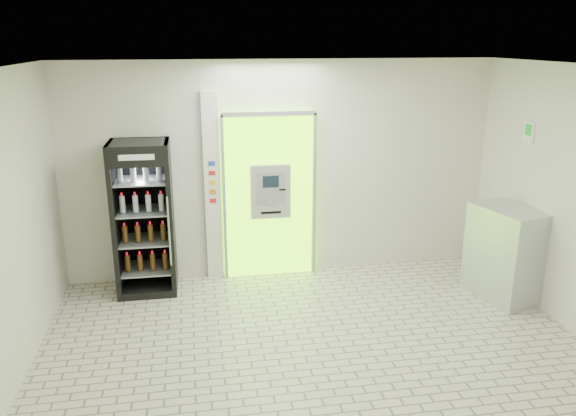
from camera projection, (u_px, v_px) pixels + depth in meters
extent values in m
plane|color=#BCB29C|center=(322.00, 361.00, 5.90)|extent=(6.00, 6.00, 0.00)
plane|color=silver|center=(282.00, 170.00, 7.82)|extent=(6.00, 0.00, 6.00)
plane|color=silver|center=(429.00, 370.00, 3.11)|extent=(6.00, 0.00, 6.00)
plane|color=white|center=(327.00, 69.00, 5.03)|extent=(6.00, 6.00, 0.00)
cube|color=#70E905|center=(269.00, 196.00, 7.83)|extent=(1.20, 0.12, 2.30)
cube|color=gray|center=(269.00, 114.00, 7.43)|extent=(1.28, 0.04, 0.06)
cube|color=gray|center=(224.00, 199.00, 7.66)|extent=(0.04, 0.04, 2.30)
cube|color=gray|center=(314.00, 195.00, 7.86)|extent=(0.04, 0.04, 2.30)
cube|color=black|center=(277.00, 241.00, 7.98)|extent=(0.62, 0.01, 0.67)
cube|color=black|center=(244.00, 138.00, 7.48)|extent=(0.22, 0.01, 0.18)
cube|color=#B1B5B9|center=(270.00, 191.00, 7.69)|extent=(0.55, 0.12, 0.75)
cube|color=black|center=(271.00, 182.00, 7.59)|extent=(0.22, 0.01, 0.16)
cube|color=gray|center=(271.00, 201.00, 7.67)|extent=(0.16, 0.01, 0.12)
cube|color=black|center=(282.00, 190.00, 7.65)|extent=(0.09, 0.01, 0.02)
cube|color=black|center=(271.00, 213.00, 7.72)|extent=(0.28, 0.01, 0.03)
cube|color=silver|center=(212.00, 188.00, 7.67)|extent=(0.22, 0.10, 2.60)
cube|color=#193FB2|center=(212.00, 164.00, 7.52)|extent=(0.09, 0.01, 0.06)
cube|color=red|center=(212.00, 173.00, 7.56)|extent=(0.09, 0.01, 0.06)
cube|color=yellow|center=(212.00, 182.00, 7.59)|extent=(0.09, 0.01, 0.06)
cube|color=orange|center=(213.00, 192.00, 7.63)|extent=(0.09, 0.01, 0.06)
cube|color=red|center=(213.00, 201.00, 7.67)|extent=(0.09, 0.01, 0.06)
cube|color=black|center=(144.00, 218.00, 7.32)|extent=(0.76, 0.69, 2.02)
cube|color=black|center=(145.00, 211.00, 7.62)|extent=(0.76, 0.06, 2.02)
cube|color=red|center=(136.00, 157.00, 6.74)|extent=(0.74, 0.01, 0.24)
cube|color=white|center=(136.00, 157.00, 6.74)|extent=(0.42, 0.01, 0.07)
cube|color=black|center=(149.00, 285.00, 7.60)|extent=(0.76, 0.69, 0.10)
cylinder|color=gray|center=(169.00, 232.00, 7.05)|extent=(0.02, 0.02, 0.91)
cube|color=gray|center=(148.00, 268.00, 7.52)|extent=(0.64, 0.59, 0.02)
cube|color=gray|center=(146.00, 240.00, 7.41)|extent=(0.64, 0.59, 0.02)
cube|color=gray|center=(143.00, 211.00, 7.29)|extent=(0.64, 0.59, 0.02)
cube|color=gray|center=(141.00, 181.00, 7.17)|extent=(0.64, 0.59, 0.02)
cube|color=#B1B5B9|center=(506.00, 253.00, 7.22)|extent=(0.81, 1.03, 1.21)
cube|color=gray|center=(484.00, 250.00, 7.15)|extent=(0.22, 0.87, 0.01)
cube|color=white|center=(529.00, 132.00, 7.10)|extent=(0.02, 0.22, 0.26)
cube|color=#0D941F|center=(528.00, 130.00, 7.09)|extent=(0.00, 0.14, 0.14)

